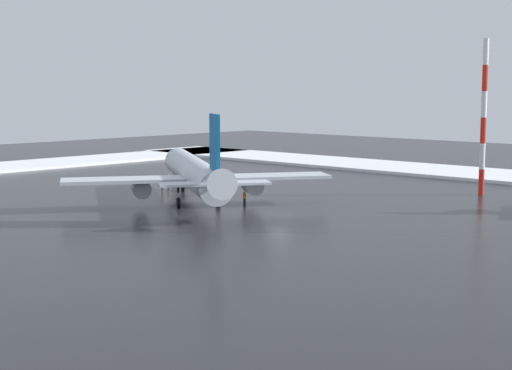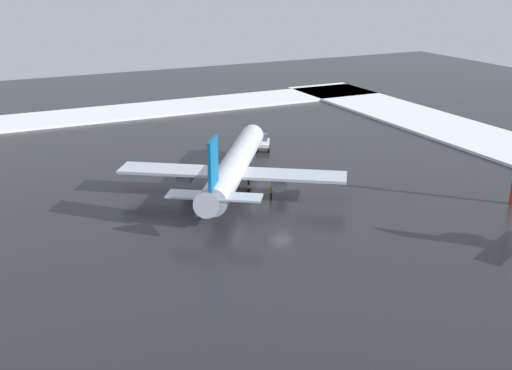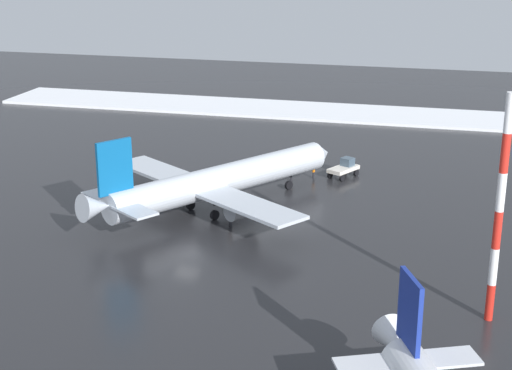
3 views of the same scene
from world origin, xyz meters
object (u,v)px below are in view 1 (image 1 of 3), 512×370
object	(u,v)px
ground_crew_beside_wing	(244,197)
antenna_mast	(484,117)
airplane_far_rear	(195,173)
ground_crew_mid_apron	(162,182)
ground_crew_near_tug	(168,179)
pushback_tug	(181,174)

from	to	relation	value
ground_crew_beside_wing	antenna_mast	xyz separation A→B (m)	(-15.44, -27.42, 8.88)
airplane_far_rear	ground_crew_beside_wing	distance (m)	6.45
airplane_far_rear	ground_crew_mid_apron	distance (m)	14.98
ground_crew_near_tug	antenna_mast	world-z (taller)	antenna_mast
pushback_tug	antenna_mast	xyz separation A→B (m)	(-37.43, -17.77, 8.57)
antenna_mast	pushback_tug	bearing A→B (deg)	25.39
pushback_tug	ground_crew_near_tug	world-z (taller)	pushback_tug
airplane_far_rear	ground_crew_near_tug	distance (m)	17.85
ground_crew_near_tug	antenna_mast	bearing A→B (deg)	-38.01
ground_crew_mid_apron	ground_crew_near_tug	world-z (taller)	same
ground_crew_mid_apron	antenna_mast	xyz separation A→B (m)	(-33.87, -24.35, 8.88)
ground_crew_near_tug	antenna_mast	distance (m)	42.74
airplane_far_rear	ground_crew_mid_apron	world-z (taller)	airplane_far_rear
pushback_tug	antenna_mast	size ratio (longest dim) A/B	0.26
ground_crew_beside_wing	pushback_tug	bearing A→B (deg)	-28.12
ground_crew_beside_wing	airplane_far_rear	bearing A→B (deg)	26.96
pushback_tug	airplane_far_rear	bearing A→B (deg)	170.83
airplane_far_rear	antenna_mast	world-z (taller)	antenna_mast
ground_crew_mid_apron	ground_crew_beside_wing	xyz separation A→B (m)	(-18.43, 3.08, 0.00)
ground_crew_beside_wing	ground_crew_mid_apron	bearing A→B (deg)	-13.90
ground_crew_beside_wing	ground_crew_near_tug	xyz separation A→B (m)	(20.31, -5.75, 0.00)
pushback_tug	ground_crew_near_tug	distance (m)	4.26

